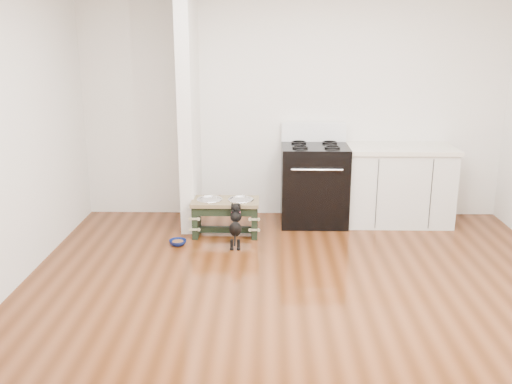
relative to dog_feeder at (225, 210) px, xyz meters
name	(u,v)px	position (x,y,z in m)	size (l,w,h in m)	color
ground	(302,306)	(0.75, -1.69, -0.29)	(5.00, 5.00, 0.00)	#44200C
room_shell	(307,109)	(0.75, -1.69, 1.33)	(5.00, 5.00, 5.00)	silver
partition_wall	(189,108)	(-0.42, 0.41, 1.06)	(0.15, 0.80, 2.70)	silver
oven_range	(314,183)	(1.00, 0.47, 0.19)	(0.76, 0.69, 1.14)	black
cabinet_run	(398,185)	(1.98, 0.49, 0.17)	(1.24, 0.64, 0.91)	silver
dog_feeder	(225,210)	(0.00, 0.00, 0.00)	(0.73, 0.39, 0.42)	black
puppy	(236,224)	(0.13, -0.34, -0.04)	(0.13, 0.38, 0.45)	black
floor_bowl	(178,242)	(-0.48, -0.33, -0.26)	(0.23, 0.23, 0.06)	#0B174E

